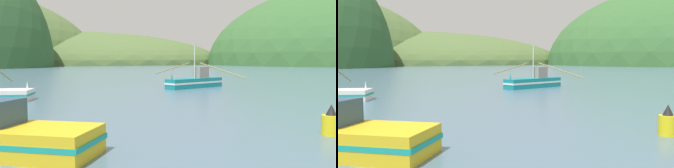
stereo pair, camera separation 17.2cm
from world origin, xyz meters
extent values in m
ellipsoid|color=#516B38|center=(-13.54, 242.30, 0.00)|extent=(199.37, 159.50, 41.96)
cone|color=white|center=(-9.93, 28.51, 1.28)|extent=(0.22, 0.22, 0.70)
cylinder|color=#997F4C|center=(-12.79, 32.76, 2.08)|extent=(0.68, 5.31, 1.82)
cube|color=#147F84|center=(7.54, 37.60, 0.58)|extent=(7.98, 5.60, 1.15)
cube|color=white|center=(7.54, 37.60, 0.63)|extent=(8.06, 5.66, 0.21)
cone|color=#147F84|center=(4.26, 35.71, 1.50)|extent=(0.27, 0.27, 0.70)
cube|color=gray|center=(8.47, 38.14, 1.83)|extent=(2.03, 1.88, 1.36)
cylinder|color=silver|center=(7.50, 37.58, 3.12)|extent=(0.12, 0.12, 3.94)
cube|color=white|center=(7.50, 37.58, 5.21)|extent=(0.33, 0.21, 0.20)
cylinder|color=#997F4C|center=(9.58, 34.07, 2.21)|extent=(3.33, 5.66, 1.64)
cylinder|color=#997F4C|center=(5.50, 41.13, 2.21)|extent=(3.33, 5.66, 1.64)
cylinder|color=yellow|center=(5.93, 11.02, 0.46)|extent=(0.81, 0.81, 0.92)
cone|color=black|center=(5.93, 11.02, 1.17)|extent=(0.49, 0.49, 0.50)
camera|label=1|loc=(-4.82, -2.88, 3.50)|focal=37.66mm
camera|label=2|loc=(-4.65, -2.92, 3.50)|focal=37.66mm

